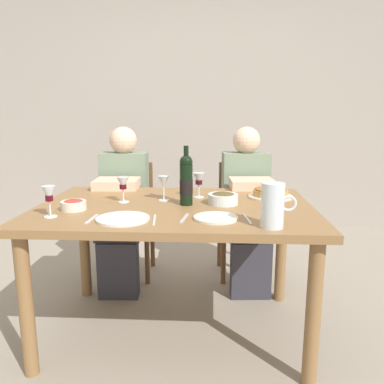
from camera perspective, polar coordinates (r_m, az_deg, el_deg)
name	(u,v)px	position (r m, az deg, el deg)	size (l,w,h in m)	color
ground_plane	(176,330)	(2.41, -2.39, -19.83)	(8.00, 8.00, 0.00)	gray
back_wall	(195,100)	(4.29, 0.40, 13.58)	(8.00, 0.10, 2.80)	#A3998E
dining_table	(175,221)	(2.13, -2.55, -4.37)	(1.50, 1.00, 0.76)	olive
wine_bottle	(186,180)	(2.09, -0.87, 1.79)	(0.07, 0.07, 0.33)	black
water_pitcher	(273,208)	(1.72, 11.90, -2.35)	(0.16, 0.10, 0.20)	silver
baked_tart	(271,193)	(2.35, 11.60, -0.11)	(0.27, 0.27, 0.06)	silver
salad_bowl	(74,205)	(2.09, -17.20, -1.79)	(0.13, 0.13, 0.06)	silver
olive_bowl	(223,198)	(2.13, 4.64, -0.88)	(0.17, 0.17, 0.07)	silver
wine_glass_left_diner	(199,180)	(2.28, 1.03, 1.81)	(0.07, 0.07, 0.15)	silver
wine_glass_right_diner	(123,184)	(2.19, -10.23, 1.12)	(0.07, 0.07, 0.15)	silver
wine_glass_centre	(164,183)	(2.21, -4.24, 1.39)	(0.07, 0.07, 0.14)	silver
wine_glass_spare	(49,195)	(1.97, -20.49, -0.47)	(0.07, 0.07, 0.15)	silver
dinner_plate_left_setting	(216,218)	(1.84, 3.53, -3.86)	(0.21, 0.21, 0.01)	silver
dinner_plate_right_setting	(123,219)	(1.85, -10.23, -3.92)	(0.25, 0.25, 0.01)	white
fork_left_setting	(184,218)	(1.84, -1.15, -3.90)	(0.16, 0.01, 0.01)	silver
knife_left_setting	(247,219)	(1.84, 8.21, -4.00)	(0.18, 0.01, 0.01)	silver
knife_right_setting	(154,220)	(1.82, -5.62, -4.14)	(0.18, 0.01, 0.01)	silver
spoon_right_setting	(92,219)	(1.89, -14.67, -3.89)	(0.16, 0.01, 0.01)	silver
chair_left	(129,211)	(3.08, -9.35, -2.80)	(0.42, 0.42, 0.87)	brown
diner_left	(122,203)	(2.82, -10.29, -1.64)	(0.35, 0.51, 1.16)	gray
chair_right	(242,211)	(3.06, 7.50, -2.80)	(0.43, 0.43, 0.87)	brown
diner_right	(247,203)	(2.81, 8.20, -1.64)	(0.36, 0.52, 1.16)	gray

